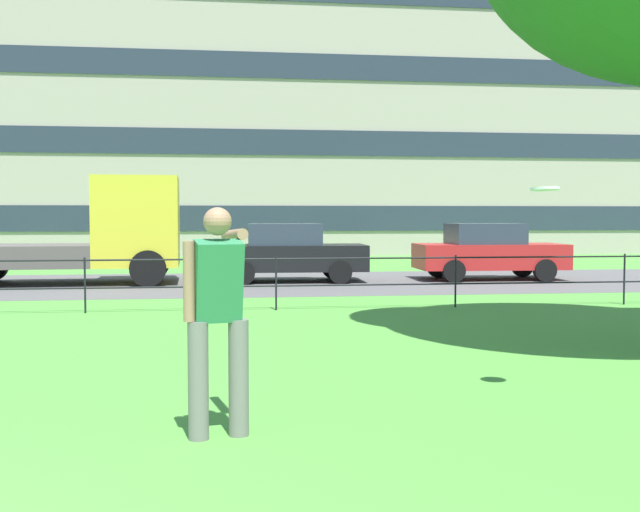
# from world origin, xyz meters

# --- Properties ---
(street_strip) EXTENTS (80.00, 7.03, 0.01)m
(street_strip) POSITION_xyz_m (0.00, 16.36, 0.00)
(street_strip) COLOR #565454
(street_strip) RESTS_ON ground
(park_fence) EXTENTS (34.30, 0.04, 1.00)m
(park_fence) POSITION_xyz_m (-0.00, 10.68, 0.67)
(park_fence) COLOR black
(park_fence) RESTS_ON ground
(person_thrower) EXTENTS (0.51, 0.85, 1.81)m
(person_thrower) POSITION_xyz_m (2.41, 2.74, 0.98)
(person_thrower) COLOR slate
(person_thrower) RESTS_ON ground
(frisbee) EXTENTS (0.33, 0.33, 0.04)m
(frisbee) POSITION_xyz_m (5.46, 3.60, 2.00)
(frisbee) COLOR white
(flatbed_truck_right) EXTENTS (7.38, 2.65, 2.75)m
(flatbed_truck_right) POSITION_xyz_m (-1.21, 16.77, 1.22)
(flatbed_truck_right) COLOR yellow
(flatbed_truck_right) RESTS_ON ground
(car_black_left) EXTENTS (4.04, 1.89, 1.54)m
(car_black_left) POSITION_xyz_m (4.18, 16.68, 0.78)
(car_black_left) COLOR black
(car_black_left) RESTS_ON ground
(car_red_far_right) EXTENTS (4.04, 1.89, 1.54)m
(car_red_far_right) POSITION_xyz_m (9.67, 16.65, 0.78)
(car_red_far_right) COLOR red
(car_red_far_right) RESTS_ON ground
(apartment_building_background) EXTENTS (37.33, 14.28, 13.53)m
(apartment_building_background) POSITION_xyz_m (7.63, 36.50, 6.77)
(apartment_building_background) COLOR #ADA393
(apartment_building_background) RESTS_ON ground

